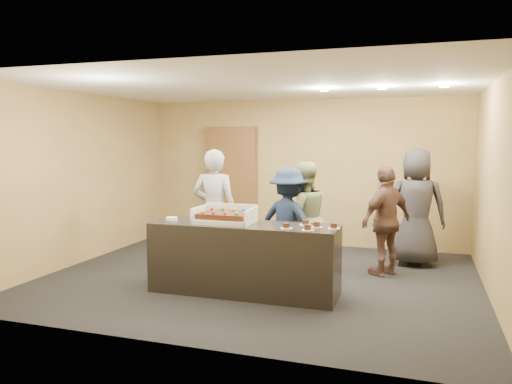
{
  "coord_description": "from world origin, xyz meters",
  "views": [
    {
      "loc": [
        2.15,
        -6.63,
        1.96
      ],
      "look_at": [
        -0.06,
        0.0,
        1.23
      ],
      "focal_mm": 35.0,
      "sensor_mm": 36.0,
      "label": 1
    }
  ],
  "objects_px": {
    "cake_box": "(225,219)",
    "person_navy_man": "(289,222)",
    "sheet_cake": "(225,215)",
    "plate_stack": "(172,219)",
    "serving_counter": "(244,259)",
    "person_dark_suit": "(416,207)",
    "storage_cabinet": "(232,184)",
    "person_sage_man": "(303,218)",
    "person_brown_extra": "(386,221)",
    "person_server_grey": "(214,211)"
  },
  "relations": [
    {
      "from": "sheet_cake",
      "to": "person_sage_man",
      "type": "relative_size",
      "value": 0.39
    },
    {
      "from": "cake_box",
      "to": "person_sage_man",
      "type": "relative_size",
      "value": 0.45
    },
    {
      "from": "person_navy_man",
      "to": "serving_counter",
      "type": "bearing_deg",
      "value": 88.99
    },
    {
      "from": "serving_counter",
      "to": "person_dark_suit",
      "type": "height_order",
      "value": "person_dark_suit"
    },
    {
      "from": "sheet_cake",
      "to": "person_server_grey",
      "type": "bearing_deg",
      "value": 120.43
    },
    {
      "from": "storage_cabinet",
      "to": "person_navy_man",
      "type": "bearing_deg",
      "value": -51.54
    },
    {
      "from": "cake_box",
      "to": "person_dark_suit",
      "type": "distance_m",
      "value": 3.18
    },
    {
      "from": "sheet_cake",
      "to": "person_sage_man",
      "type": "height_order",
      "value": "person_sage_man"
    },
    {
      "from": "storage_cabinet",
      "to": "person_brown_extra",
      "type": "distance_m",
      "value": 3.5
    },
    {
      "from": "storage_cabinet",
      "to": "person_dark_suit",
      "type": "xyz_separation_m",
      "value": [
        3.45,
        -0.95,
        -0.19
      ]
    },
    {
      "from": "cake_box",
      "to": "person_navy_man",
      "type": "height_order",
      "value": "person_navy_man"
    },
    {
      "from": "plate_stack",
      "to": "person_navy_man",
      "type": "height_order",
      "value": "person_navy_man"
    },
    {
      "from": "person_navy_man",
      "to": "person_dark_suit",
      "type": "distance_m",
      "value": 2.12
    },
    {
      "from": "serving_counter",
      "to": "storage_cabinet",
      "type": "relative_size",
      "value": 1.08
    },
    {
      "from": "person_brown_extra",
      "to": "person_dark_suit",
      "type": "height_order",
      "value": "person_dark_suit"
    },
    {
      "from": "serving_counter",
      "to": "storage_cabinet",
      "type": "distance_m",
      "value": 3.51
    },
    {
      "from": "cake_box",
      "to": "person_sage_man",
      "type": "xyz_separation_m",
      "value": [
        0.76,
        1.13,
        -0.12
      ]
    },
    {
      "from": "serving_counter",
      "to": "sheet_cake",
      "type": "distance_m",
      "value": 0.61
    },
    {
      "from": "cake_box",
      "to": "person_navy_man",
      "type": "xyz_separation_m",
      "value": [
        0.6,
        0.95,
        -0.16
      ]
    },
    {
      "from": "serving_counter",
      "to": "person_brown_extra",
      "type": "height_order",
      "value": "person_brown_extra"
    },
    {
      "from": "serving_counter",
      "to": "person_dark_suit",
      "type": "xyz_separation_m",
      "value": [
        2.06,
        2.2,
        0.47
      ]
    },
    {
      "from": "serving_counter",
      "to": "person_navy_man",
      "type": "bearing_deg",
      "value": 70.51
    },
    {
      "from": "storage_cabinet",
      "to": "sheet_cake",
      "type": "relative_size",
      "value": 3.49
    },
    {
      "from": "sheet_cake",
      "to": "plate_stack",
      "type": "height_order",
      "value": "sheet_cake"
    },
    {
      "from": "person_brown_extra",
      "to": "serving_counter",
      "type": "bearing_deg",
      "value": -10.29
    },
    {
      "from": "storage_cabinet",
      "to": "person_brown_extra",
      "type": "relative_size",
      "value": 1.39
    },
    {
      "from": "serving_counter",
      "to": "person_dark_suit",
      "type": "bearing_deg",
      "value": 46.35
    },
    {
      "from": "plate_stack",
      "to": "person_server_grey",
      "type": "distance_m",
      "value": 0.93
    },
    {
      "from": "serving_counter",
      "to": "plate_stack",
      "type": "distance_m",
      "value": 1.12
    },
    {
      "from": "cake_box",
      "to": "person_navy_man",
      "type": "distance_m",
      "value": 1.14
    },
    {
      "from": "plate_stack",
      "to": "cake_box",
      "type": "bearing_deg",
      "value": 3.51
    },
    {
      "from": "storage_cabinet",
      "to": "person_brown_extra",
      "type": "bearing_deg",
      "value": -28.87
    },
    {
      "from": "sheet_cake",
      "to": "person_navy_man",
      "type": "distance_m",
      "value": 1.17
    },
    {
      "from": "person_server_grey",
      "to": "person_navy_man",
      "type": "height_order",
      "value": "person_server_grey"
    },
    {
      "from": "sheet_cake",
      "to": "person_brown_extra",
      "type": "xyz_separation_m",
      "value": [
        1.92,
        1.47,
        -0.2
      ]
    },
    {
      "from": "sheet_cake",
      "to": "plate_stack",
      "type": "relative_size",
      "value": 4.17
    },
    {
      "from": "person_sage_man",
      "to": "person_dark_suit",
      "type": "bearing_deg",
      "value": -178.75
    },
    {
      "from": "serving_counter",
      "to": "person_brown_extra",
      "type": "xyz_separation_m",
      "value": [
        1.66,
        1.47,
        0.35
      ]
    },
    {
      "from": "serving_counter",
      "to": "plate_stack",
      "type": "xyz_separation_m",
      "value": [
        -1.02,
        -0.02,
        0.47
      ]
    },
    {
      "from": "plate_stack",
      "to": "person_server_grey",
      "type": "relative_size",
      "value": 0.08
    },
    {
      "from": "person_server_grey",
      "to": "person_brown_extra",
      "type": "xyz_separation_m",
      "value": [
        2.44,
        0.59,
        -0.12
      ]
    },
    {
      "from": "plate_stack",
      "to": "person_brown_extra",
      "type": "relative_size",
      "value": 0.1
    },
    {
      "from": "serving_counter",
      "to": "person_sage_man",
      "type": "relative_size",
      "value": 1.46
    },
    {
      "from": "cake_box",
      "to": "person_dark_suit",
      "type": "height_order",
      "value": "person_dark_suit"
    },
    {
      "from": "person_server_grey",
      "to": "plate_stack",
      "type": "bearing_deg",
      "value": 69.09
    },
    {
      "from": "serving_counter",
      "to": "sheet_cake",
      "type": "height_order",
      "value": "sheet_cake"
    },
    {
      "from": "sheet_cake",
      "to": "person_dark_suit",
      "type": "relative_size",
      "value": 0.34
    },
    {
      "from": "serving_counter",
      "to": "cake_box",
      "type": "relative_size",
      "value": 3.24
    },
    {
      "from": "serving_counter",
      "to": "person_brown_extra",
      "type": "distance_m",
      "value": 2.25
    },
    {
      "from": "serving_counter",
      "to": "cake_box",
      "type": "height_order",
      "value": "cake_box"
    }
  ]
}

